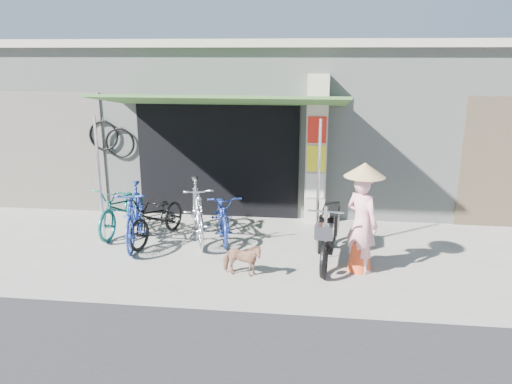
# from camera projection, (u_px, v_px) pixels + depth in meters

# --- Properties ---
(ground) EXTENTS (80.00, 80.00, 0.00)m
(ground) POSITION_uv_depth(u_px,v_px,m) (261.00, 267.00, 8.20)
(ground) COLOR gray
(ground) RESTS_ON ground
(bicycle_shop) EXTENTS (12.30, 5.30, 3.66)m
(bicycle_shop) POSITION_uv_depth(u_px,v_px,m) (283.00, 117.00, 12.57)
(bicycle_shop) COLOR #959B93
(bicycle_shop) RESTS_ON ground
(shop_pillar) EXTENTS (0.42, 0.44, 3.00)m
(shop_pillar) POSITION_uv_depth(u_px,v_px,m) (316.00, 151.00, 10.04)
(shop_pillar) COLOR beige
(shop_pillar) RESTS_ON ground
(awning) EXTENTS (4.60, 1.88, 2.72)m
(awning) POSITION_uv_depth(u_px,v_px,m) (222.00, 103.00, 9.18)
(awning) COLOR #38612B
(awning) RESTS_ON ground
(neighbour_left) EXTENTS (2.60, 0.06, 2.60)m
(neighbour_left) POSITION_uv_depth(u_px,v_px,m) (47.00, 152.00, 10.90)
(neighbour_left) COLOR #6B665B
(neighbour_left) RESTS_ON ground
(bike_teal) EXTENTS (0.80, 1.87, 0.96)m
(bike_teal) POSITION_uv_depth(u_px,v_px,m) (122.00, 208.00, 9.73)
(bike_teal) COLOR #156155
(bike_teal) RESTS_ON ground
(bike_blue) EXTENTS (0.87, 1.91, 1.11)m
(bike_blue) POSITION_uv_depth(u_px,v_px,m) (135.00, 215.00, 9.06)
(bike_blue) COLOR #233EA0
(bike_blue) RESTS_ON ground
(bike_black) EXTENTS (1.05, 1.82, 0.90)m
(bike_black) POSITION_uv_depth(u_px,v_px,m) (157.00, 217.00, 9.26)
(bike_black) COLOR black
(bike_black) RESTS_ON ground
(bike_silver) EXTENTS (1.10, 1.96, 1.13)m
(bike_silver) POSITION_uv_depth(u_px,v_px,m) (197.00, 210.00, 9.28)
(bike_silver) COLOR silver
(bike_silver) RESTS_ON ground
(bike_navy) EXTENTS (1.05, 1.85, 0.92)m
(bike_navy) POSITION_uv_depth(u_px,v_px,m) (223.00, 214.00, 9.41)
(bike_navy) COLOR navy
(bike_navy) RESTS_ON ground
(street_dog) EXTENTS (0.67, 0.35, 0.55)m
(street_dog) POSITION_uv_depth(u_px,v_px,m) (242.00, 260.00, 7.81)
(street_dog) COLOR tan
(street_dog) RESTS_ON ground
(moped) EXTENTS (0.55, 1.93, 1.09)m
(moped) POSITION_uv_depth(u_px,v_px,m) (329.00, 232.00, 8.39)
(moped) COLOR black
(moped) RESTS_ON ground
(nun) EXTENTS (0.69, 0.68, 1.78)m
(nun) POSITION_uv_depth(u_px,v_px,m) (362.00, 219.00, 7.86)
(nun) COLOR #F8A7B0
(nun) RESTS_ON ground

